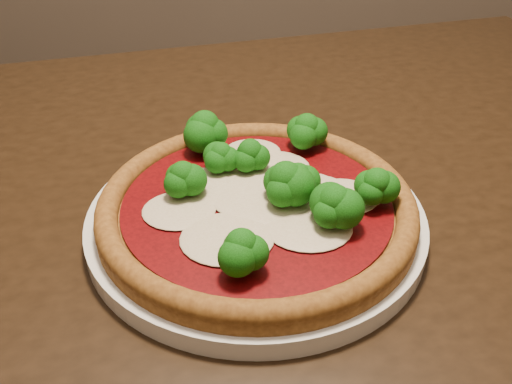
{
  "coord_description": "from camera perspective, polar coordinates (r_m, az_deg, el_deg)",
  "views": [
    {
      "loc": [
        0.04,
        -0.64,
        1.08
      ],
      "look_at": [
        0.04,
        -0.22,
        0.79
      ],
      "focal_mm": 40.0,
      "sensor_mm": 36.0,
      "label": 1
    }
  ],
  "objects": [
    {
      "name": "plate",
      "position": [
        0.53,
        0.0,
        -2.76
      ],
      "size": [
        0.31,
        0.31,
        0.02
      ],
      "primitive_type": "cylinder",
      "color": "silver",
      "rests_on": "dining_table"
    },
    {
      "name": "pizza",
      "position": [
        0.51,
        0.44,
        -0.62
      ],
      "size": [
        0.29,
        0.29,
        0.06
      ],
      "rotation": [
        0.0,
        0.0,
        -0.03
      ],
      "color": "brown",
      "rests_on": "plate"
    },
    {
      "name": "dining_table",
      "position": [
        0.64,
        1.0,
        -7.11
      ],
      "size": [
        1.36,
        1.14,
        0.75
      ],
      "rotation": [
        0.0,
        0.0,
        0.26
      ],
      "color": "black",
      "rests_on": "floor"
    }
  ]
}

